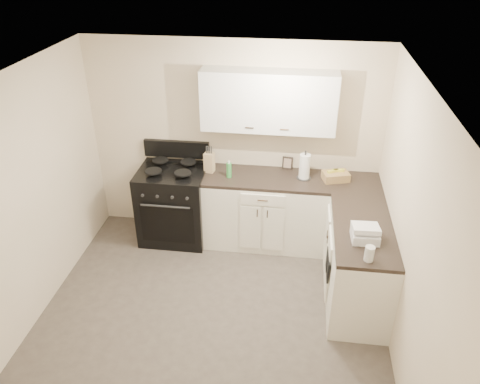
# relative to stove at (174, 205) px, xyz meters

# --- Properties ---
(floor) EXTENTS (3.60, 3.60, 0.00)m
(floor) POSITION_rel_stove_xyz_m (0.73, -1.48, -0.46)
(floor) COLOR #473F38
(floor) RESTS_ON ground
(ceiling) EXTENTS (3.60, 3.60, 0.00)m
(ceiling) POSITION_rel_stove_xyz_m (0.73, -1.48, 2.04)
(ceiling) COLOR white
(ceiling) RESTS_ON wall_back
(wall_back) EXTENTS (3.60, 0.00, 3.60)m
(wall_back) POSITION_rel_stove_xyz_m (0.73, 0.32, 0.79)
(wall_back) COLOR beige
(wall_back) RESTS_ON ground
(wall_right) EXTENTS (0.00, 3.60, 3.60)m
(wall_right) POSITION_rel_stove_xyz_m (2.53, -1.48, 0.79)
(wall_right) COLOR beige
(wall_right) RESTS_ON ground
(wall_left) EXTENTS (0.00, 3.60, 3.60)m
(wall_left) POSITION_rel_stove_xyz_m (-1.07, -1.48, 0.79)
(wall_left) COLOR beige
(wall_left) RESTS_ON ground
(base_cabinets_back) EXTENTS (1.55, 0.60, 0.90)m
(base_cabinets_back) POSITION_rel_stove_xyz_m (1.15, 0.02, -0.01)
(base_cabinets_back) COLOR white
(base_cabinets_back) RESTS_ON floor
(base_cabinets_right) EXTENTS (0.60, 1.90, 0.90)m
(base_cabinets_right) POSITION_rel_stove_xyz_m (2.23, -0.63, -0.01)
(base_cabinets_right) COLOR white
(base_cabinets_right) RESTS_ON floor
(countertop_back) EXTENTS (1.55, 0.60, 0.04)m
(countertop_back) POSITION_rel_stove_xyz_m (1.15, 0.02, 0.46)
(countertop_back) COLOR black
(countertop_back) RESTS_ON base_cabinets_back
(countertop_right) EXTENTS (0.60, 1.90, 0.04)m
(countertop_right) POSITION_rel_stove_xyz_m (2.23, -0.63, 0.46)
(countertop_right) COLOR black
(countertop_right) RESTS_ON base_cabinets_right
(upper_cabinets) EXTENTS (1.55, 0.30, 0.70)m
(upper_cabinets) POSITION_rel_stove_xyz_m (1.15, 0.18, 1.38)
(upper_cabinets) COLOR white
(upper_cabinets) RESTS_ON wall_back
(stove) EXTENTS (0.83, 0.71, 1.01)m
(stove) POSITION_rel_stove_xyz_m (0.00, 0.00, 0.00)
(stove) COLOR black
(stove) RESTS_ON floor
(knife_block) EXTENTS (0.13, 0.12, 0.25)m
(knife_block) POSITION_rel_stove_xyz_m (0.46, 0.08, 0.60)
(knife_block) COLOR tan
(knife_block) RESTS_ON countertop_back
(paper_towel) EXTENTS (0.15, 0.15, 0.31)m
(paper_towel) POSITION_rel_stove_xyz_m (1.62, 0.06, 0.63)
(paper_towel) COLOR white
(paper_towel) RESTS_ON countertop_back
(soap_bottle) EXTENTS (0.07, 0.07, 0.19)m
(soap_bottle) POSITION_rel_stove_xyz_m (0.72, -0.03, 0.57)
(soap_bottle) COLOR green
(soap_bottle) RESTS_ON countertop_back
(picture_frame) EXTENTS (0.13, 0.06, 0.16)m
(picture_frame) POSITION_rel_stove_xyz_m (1.41, 0.28, 0.56)
(picture_frame) COLOR black
(picture_frame) RESTS_ON countertop_back
(wicker_basket) EXTENTS (0.34, 0.28, 0.10)m
(wicker_basket) POSITION_rel_stove_xyz_m (1.99, 0.06, 0.53)
(wicker_basket) COLOR #A98450
(wicker_basket) RESTS_ON countertop_right
(countertop_grill) EXTENTS (0.27, 0.25, 0.09)m
(countertop_grill) POSITION_rel_stove_xyz_m (2.22, -1.13, 0.53)
(countertop_grill) COLOR white
(countertop_grill) RESTS_ON countertop_right
(glass_jar) EXTENTS (0.09, 0.09, 0.15)m
(glass_jar) POSITION_rel_stove_xyz_m (2.22, -1.45, 0.55)
(glass_jar) COLOR silver
(glass_jar) RESTS_ON countertop_right
(oven_mitt_near) EXTENTS (0.02, 0.14, 0.24)m
(oven_mitt_near) POSITION_rel_stove_xyz_m (1.91, -1.13, 0.07)
(oven_mitt_near) COLOR black
(oven_mitt_near) RESTS_ON base_cabinets_right
(oven_mitt_far) EXTENTS (0.02, 0.14, 0.25)m
(oven_mitt_far) POSITION_rel_stove_xyz_m (1.91, -0.94, 0.05)
(oven_mitt_far) COLOR black
(oven_mitt_far) RESTS_ON base_cabinets_right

